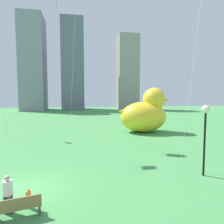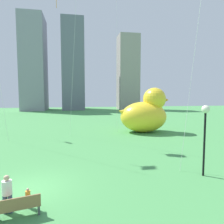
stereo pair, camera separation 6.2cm
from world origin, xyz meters
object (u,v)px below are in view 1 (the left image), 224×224
at_px(person_child, 29,197).
at_px(giant_inflatable_duck, 145,113).
at_px(park_bench, 19,207).
at_px(person_adult, 8,192).
at_px(lamppost, 205,121).

height_order(person_child, giant_inflatable_duck, giant_inflatable_duck).
xyz_separation_m(park_bench, giant_inflatable_duck, (11.26, 16.93, 1.99)).
relative_size(person_child, giant_inflatable_duck, 0.12).
xyz_separation_m(park_bench, person_child, (0.21, 0.74, 0.00)).
bearing_deg(person_adult, person_child, 19.60).
bearing_deg(lamppost, park_bench, -165.51).
relative_size(giant_inflatable_duck, lamppost, 1.64).
xyz_separation_m(person_adult, giant_inflatable_duck, (11.78, 16.45, 1.58)).
distance_m(giant_inflatable_duck, lamppost, 14.50).
xyz_separation_m(person_child, lamppost, (9.58, 1.79, 2.81)).
xyz_separation_m(park_bench, person_adult, (-0.53, 0.48, 0.40)).
distance_m(person_adult, person_child, 0.88).
height_order(park_bench, person_child, park_bench).
bearing_deg(person_adult, giant_inflatable_duck, 54.39).
distance_m(park_bench, person_child, 0.77).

